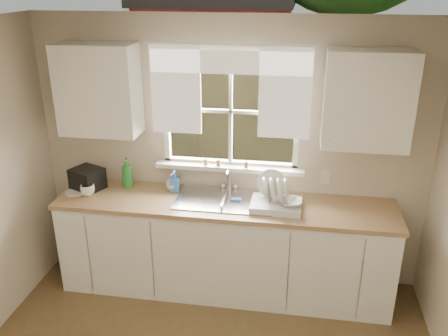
% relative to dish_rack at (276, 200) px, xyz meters
% --- Properties ---
extents(room_walls, '(3.62, 4.02, 2.50)m').
position_rel_dish_rack_xyz_m(room_walls, '(-0.46, -1.71, 0.25)').
color(room_walls, beige).
rests_on(room_walls, ground).
extents(ceiling, '(3.60, 4.00, 0.02)m').
position_rel_dish_rack_xyz_m(ceiling, '(-0.46, -1.64, 1.52)').
color(ceiling, silver).
rests_on(ceiling, room_walls).
extents(window, '(1.38, 0.16, 1.06)m').
position_rel_dish_rack_xyz_m(window, '(-0.46, 0.36, 0.50)').
color(window, white).
rests_on(window, room_walls).
extents(curtains, '(1.50, 0.03, 0.81)m').
position_rel_dish_rack_xyz_m(curtains, '(-0.46, 0.30, 0.95)').
color(curtains, white).
rests_on(curtains, room_walls).
extents(base_cabinets, '(3.00, 0.62, 0.87)m').
position_rel_dish_rack_xyz_m(base_cabinets, '(-0.46, 0.04, -0.55)').
color(base_cabinets, white).
rests_on(base_cabinets, ground).
extents(countertop, '(3.04, 0.65, 0.04)m').
position_rel_dish_rack_xyz_m(countertop, '(-0.46, 0.04, -0.09)').
color(countertop, '#9F7A4F').
rests_on(countertop, base_cabinets).
extents(upper_cabinet_left, '(0.70, 0.33, 0.80)m').
position_rel_dish_rack_xyz_m(upper_cabinet_left, '(-1.61, 0.18, 0.87)').
color(upper_cabinet_left, white).
rests_on(upper_cabinet_left, room_walls).
extents(upper_cabinet_right, '(0.70, 0.33, 0.80)m').
position_rel_dish_rack_xyz_m(upper_cabinet_right, '(0.69, 0.18, 0.87)').
color(upper_cabinet_right, white).
rests_on(upper_cabinet_right, room_walls).
extents(wall_outlet, '(0.08, 0.01, 0.12)m').
position_rel_dish_rack_xyz_m(wall_outlet, '(0.42, 0.34, 0.10)').
color(wall_outlet, beige).
rests_on(wall_outlet, room_walls).
extents(sill_jars, '(0.42, 0.04, 0.06)m').
position_rel_dish_rack_xyz_m(sill_jars, '(-0.51, 0.30, 0.20)').
color(sill_jars, brown).
rests_on(sill_jars, window).
extents(sink, '(0.88, 0.52, 0.40)m').
position_rel_dish_rack_xyz_m(sink, '(-0.46, 0.07, -0.14)').
color(sink, '#B7B7BC').
rests_on(sink, countertop).
extents(dish_rack, '(0.44, 0.34, 0.31)m').
position_rel_dish_rack_xyz_m(dish_rack, '(0.00, 0.00, 0.00)').
color(dish_rack, silver).
rests_on(dish_rack, countertop).
extents(bowl, '(0.23, 0.23, 0.05)m').
position_rel_dish_rack_xyz_m(bowl, '(0.12, -0.05, 0.01)').
color(bowl, silver).
rests_on(bowl, dish_rack).
extents(soap_bottle_a, '(0.12, 0.12, 0.28)m').
position_rel_dish_rack_xyz_m(soap_bottle_a, '(-1.42, 0.22, 0.07)').
color(soap_bottle_a, '#2B8433').
rests_on(soap_bottle_a, countertop).
extents(soap_bottle_b, '(0.10, 0.10, 0.20)m').
position_rel_dish_rack_xyz_m(soap_bottle_b, '(-0.95, 0.20, 0.03)').
color(soap_bottle_b, '#387BD5').
rests_on(soap_bottle_b, countertop).
extents(soap_bottle_c, '(0.16, 0.16, 0.16)m').
position_rel_dish_rack_xyz_m(soap_bottle_c, '(-0.98, 0.21, 0.01)').
color(soap_bottle_c, beige).
rests_on(soap_bottle_c, countertop).
extents(saucer, '(0.18, 0.18, 0.01)m').
position_rel_dish_rack_xyz_m(saucer, '(-1.86, 0.01, -0.07)').
color(saucer, silver).
rests_on(saucer, countertop).
extents(cup, '(0.14, 0.14, 0.10)m').
position_rel_dish_rack_xyz_m(cup, '(-1.72, -0.02, -0.02)').
color(cup, silver).
rests_on(cup, countertop).
extents(black_appliance, '(0.34, 0.32, 0.20)m').
position_rel_dish_rack_xyz_m(black_appliance, '(-1.78, 0.12, 0.03)').
color(black_appliance, black).
rests_on(black_appliance, countertop).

